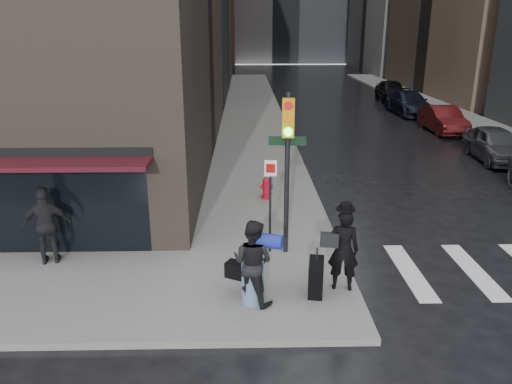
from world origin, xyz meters
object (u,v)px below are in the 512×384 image
(man_jeans, at_px, (253,262))
(man_greycoat, at_px, (47,226))
(parked_car_2, at_px, (443,120))
(man_overcoat, at_px, (338,254))
(parked_car_3, at_px, (409,103))
(traffic_light, at_px, (286,154))
(parked_car_4, at_px, (391,91))
(parked_car_1, at_px, (495,144))
(fire_hydrant, at_px, (266,189))

(man_jeans, distance_m, man_greycoat, 5.36)
(man_jeans, distance_m, parked_car_2, 21.46)
(man_overcoat, distance_m, man_jeans, 1.92)
(parked_car_2, distance_m, parked_car_3, 6.23)
(man_overcoat, xyz_separation_m, parked_car_3, (9.22, 24.15, -0.25))
(traffic_light, relative_size, parked_car_2, 0.93)
(parked_car_2, bearing_deg, parked_car_4, 88.22)
(parked_car_1, height_order, parked_car_2, parked_car_1)
(parked_car_1, bearing_deg, parked_car_4, 92.74)
(man_overcoat, bearing_deg, man_greycoat, -2.93)
(parked_car_1, bearing_deg, fire_hydrant, -148.05)
(man_jeans, bearing_deg, parked_car_4, -82.82)
(traffic_light, bearing_deg, parked_car_2, 61.41)
(parked_car_2, height_order, parked_car_4, parked_car_4)
(man_greycoat, height_order, traffic_light, traffic_light)
(parked_car_3, relative_size, parked_car_4, 1.08)
(man_greycoat, distance_m, traffic_light, 6.08)
(parked_car_4, bearing_deg, man_greycoat, -116.46)
(parked_car_2, bearing_deg, parked_car_1, -89.73)
(traffic_light, xyz_separation_m, fire_hydrant, (-0.28, 4.34, -2.32))
(parked_car_2, height_order, parked_car_3, parked_car_3)
(parked_car_3, bearing_deg, man_greycoat, -127.71)
(man_jeans, height_order, parked_car_4, man_jeans)
(traffic_light, xyz_separation_m, parked_car_1, (10.18, 9.75, -2.05))
(man_greycoat, relative_size, fire_hydrant, 2.65)
(man_greycoat, bearing_deg, fire_hydrant, -151.77)
(parked_car_3, xyz_separation_m, parked_car_4, (0.55, 6.23, 0.07))
(man_greycoat, relative_size, parked_car_2, 0.44)
(man_jeans, distance_m, parked_car_3, 26.98)
(man_greycoat, bearing_deg, parked_car_4, -132.24)
(parked_car_4, bearing_deg, parked_car_3, -91.55)
(man_greycoat, bearing_deg, traffic_light, 171.70)
(man_overcoat, xyz_separation_m, parked_car_2, (9.22, 17.92, -0.29))
(man_jeans, height_order, parked_car_2, man_jeans)
(man_greycoat, bearing_deg, man_overcoat, 155.14)
(man_jeans, relative_size, man_greycoat, 0.95)
(man_greycoat, distance_m, parked_car_1, 18.97)
(man_greycoat, relative_size, traffic_light, 0.48)
(man_overcoat, relative_size, parked_car_3, 0.39)
(fire_hydrant, xyz_separation_m, parked_car_1, (10.46, 5.42, 0.27))
(man_overcoat, height_order, parked_car_2, man_overcoat)
(man_overcoat, distance_m, parked_car_3, 25.85)
(parked_car_3, bearing_deg, man_overcoat, -113.23)
(fire_hydrant, height_order, parked_car_2, parked_car_2)
(traffic_light, xyz_separation_m, parked_car_4, (10.78, 28.44, -1.96))
(man_overcoat, relative_size, parked_car_4, 0.42)
(man_greycoat, height_order, parked_car_1, man_greycoat)
(man_greycoat, xyz_separation_m, parked_car_1, (16.01, 10.16, -0.39))
(parked_car_2, distance_m, parked_car_4, 12.47)
(man_overcoat, distance_m, parked_car_4, 31.91)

